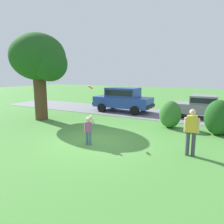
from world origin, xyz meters
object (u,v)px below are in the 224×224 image
object	(u,v)px
parked_sedan	(200,106)
parked_suv	(123,98)
frisbee	(90,87)
adult_onlooker	(191,130)
child_thrower	(88,128)
oak_tree_large	(41,61)

from	to	relation	value
parked_sedan	parked_suv	bearing A→B (deg)	-175.89
parked_suv	frisbee	xyz separation A→B (m)	(1.58, -6.76, 1.29)
parked_suv	adult_onlooker	size ratio (longest dim) A/B	2.71
child_thrower	parked_suv	bearing A→B (deg)	105.48
parked_sedan	parked_suv	size ratio (longest dim) A/B	0.95
parked_sedan	adult_onlooker	world-z (taller)	adult_onlooker
child_thrower	frisbee	world-z (taller)	frisbee
child_thrower	frisbee	xyz separation A→B (m)	(-0.58, 1.04, 1.65)
oak_tree_large	adult_onlooker	distance (m)	10.10
child_thrower	adult_onlooker	bearing A→B (deg)	11.45
oak_tree_large	child_thrower	bearing A→B (deg)	-26.62
oak_tree_large	frisbee	world-z (taller)	oak_tree_large
parked_sedan	adult_onlooker	size ratio (longest dim) A/B	2.56
frisbee	adult_onlooker	distance (m)	4.76
oak_tree_large	adult_onlooker	xyz separation A→B (m)	(9.49, -1.97, -2.82)
oak_tree_large	child_thrower	distance (m)	6.91
parked_sedan	adult_onlooker	distance (m)	7.41
oak_tree_large	frisbee	bearing A→B (deg)	-19.31
oak_tree_large	child_thrower	size ratio (longest dim) A/B	4.27
parked_suv	adult_onlooker	xyz separation A→B (m)	(6.13, -6.99, -0.09)
child_thrower	adult_onlooker	distance (m)	4.06
child_thrower	frisbee	size ratio (longest dim) A/B	3.98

